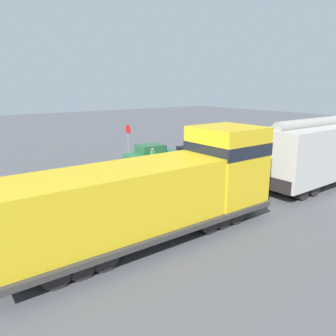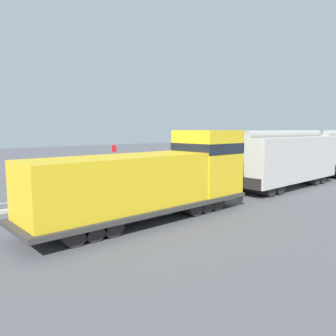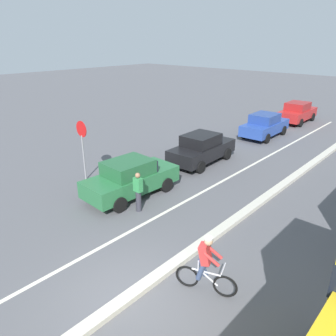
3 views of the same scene
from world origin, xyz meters
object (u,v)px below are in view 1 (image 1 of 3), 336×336
parked_car_red (287,135)px  pedestrian_by_cars (153,158)px  parked_car_green (151,155)px  stop_sign (128,135)px  parked_car_black (201,147)px  hopper_car_lead (323,151)px  cyclist (170,176)px  parked_car_blue (254,140)px  locomotive (164,193)px

parked_car_red → pedestrian_by_cars: size_ratio=2.61×
parked_car_green → stop_sign: size_ratio=1.48×
parked_car_black → pedestrian_by_cars: 6.16m
parked_car_red → pedestrian_by_cars: 18.59m
hopper_car_lead → cyclist: hopper_car_lead is taller
parked_car_black → parked_car_blue: (0.18, 6.93, 0.00)m
hopper_car_lead → pedestrian_by_cars: size_ratio=6.54×
locomotive → stop_sign: bearing=155.5°
parked_car_red → pedestrian_by_cars: (1.23, -18.55, 0.03)m
pedestrian_by_cars → parked_car_blue: bearing=95.4°
parked_car_red → pedestrian_by_cars: bearing=-86.2°
parked_car_green → cyclist: bearing=-24.0°
hopper_car_lead → stop_sign: (-13.28, -6.11, -0.05)m
pedestrian_by_cars → hopper_car_lead: bearing=35.5°
parked_car_black → stop_sign: 6.34m
parked_car_green → parked_car_red: size_ratio=1.01×
locomotive → stop_sign: (-13.28, 6.05, 0.23)m
parked_car_green → parked_car_blue: size_ratio=1.01×
locomotive → pedestrian_by_cars: locomotive is taller
locomotive → parked_car_green: locomotive is taller
locomotive → stop_sign: size_ratio=4.03×
parked_car_green → parked_car_black: 5.26m
parked_car_green → parked_car_blue: bearing=89.9°
parked_car_blue → pedestrian_by_cars: size_ratio=2.61×
stop_sign → hopper_car_lead: bearing=24.7°
parked_car_green → pedestrian_by_cars: same height
hopper_car_lead → stop_sign: 14.62m
parked_car_blue → parked_car_red: size_ratio=1.00×
hopper_car_lead → pedestrian_by_cars: 11.30m
parked_car_black → stop_sign: bearing=-116.0°
parked_car_green → cyclist: size_ratio=2.49×
parked_car_blue → parked_car_red: same height
parked_car_green → parked_car_blue: (0.03, 12.19, 0.00)m
hopper_car_lead → cyclist: bearing=-118.8°
parked_car_black → hopper_car_lead: bearing=2.8°
parked_car_black → pedestrian_by_cars: same height
parked_car_black → parked_car_blue: 6.93m
parked_car_green → pedestrian_by_cars: size_ratio=2.63×
stop_sign → parked_car_black: bearing=64.0°
parked_car_green → parked_car_red: bearing=90.0°
parked_car_black → pedestrian_by_cars: bearing=-76.8°
parked_car_blue → parked_car_green: bearing=-90.1°
locomotive → parked_car_red: (-10.38, 24.20, -0.98)m
hopper_car_lead → parked_car_red: 15.95m
parked_car_black → parked_car_blue: bearing=88.5°
parked_car_green → locomotive: bearing=-31.6°
cyclist → pedestrian_by_cars: bearing=157.9°
hopper_car_lead → cyclist: (-4.60, -8.36, -1.26)m
parked_car_blue → cyclist: size_ratio=2.47×
hopper_car_lead → pedestrian_by_cars: (-9.15, -6.51, -1.23)m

